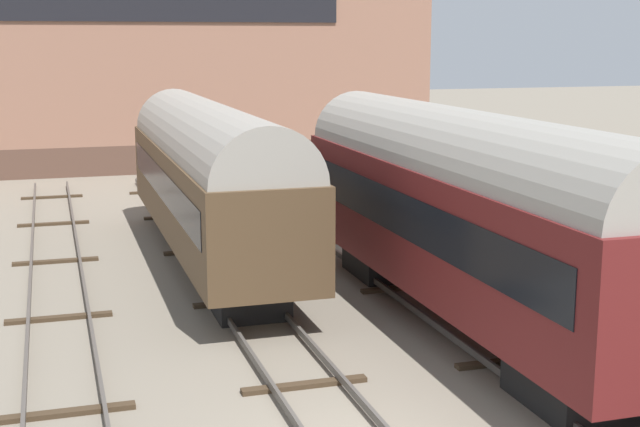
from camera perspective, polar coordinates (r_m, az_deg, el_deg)
The scene contains 4 objects.
track_right at distance 17.56m, azimuth 17.02°, elevation -12.02°, with size 2.60×60.00×0.26m.
train_car_brown at distance 27.40m, azimuth -7.05°, elevation 2.53°, with size 3.01×15.68×5.02m.
train_car_maroon at distance 21.46m, azimuth 9.01°, elevation 0.57°, with size 2.92×15.49×5.29m.
warehouse_building at distance 51.17m, azimuth -15.01°, elevation 11.52°, with size 36.92×10.12×15.12m.
Camera 1 is at (-4.65, -13.26, 6.91)m, focal length 50.00 mm.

